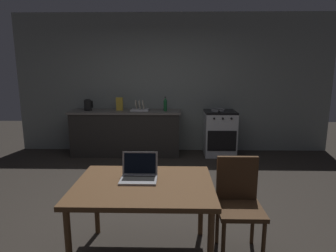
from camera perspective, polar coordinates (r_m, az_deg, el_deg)
name	(u,v)px	position (r m, az deg, el deg)	size (l,w,h in m)	color
ground_plane	(148,208)	(3.63, -4.02, -16.14)	(12.00, 12.00, 0.00)	#2D2823
back_wall	(174,84)	(5.87, 1.13, 8.48)	(6.40, 0.10, 2.78)	gray
kitchen_counter	(126,132)	(5.72, -8.38, -1.27)	(2.16, 0.64, 0.88)	#282623
stove_oven	(220,133)	(5.71, 10.33, -1.38)	(0.60, 0.62, 0.88)	#B7BABF
dining_table	(144,191)	(2.51, -4.86, -12.87)	(1.18, 0.89, 0.71)	brown
chair	(239,199)	(2.75, 14.01, -14.10)	(0.40, 0.40, 0.88)	#4C331E
laptop	(139,174)	(2.56, -5.86, -9.64)	(0.32, 0.26, 0.23)	#99999E
electric_kettle	(88,105)	(5.80, -15.83, 4.07)	(0.17, 0.15, 0.22)	black
bottle	(165,104)	(5.50, -0.55, 4.39)	(0.07, 0.07, 0.28)	#19592D
frying_pan	(218,110)	(5.60, 9.97, 3.23)	(0.27, 0.44, 0.05)	gray
cereal_box	(120,104)	(5.67, -9.74, 4.40)	(0.13, 0.05, 0.26)	gold
dish_rack	(140,108)	(5.60, -5.68, 3.58)	(0.34, 0.26, 0.21)	silver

